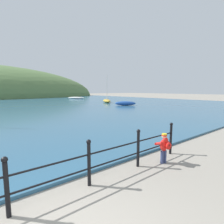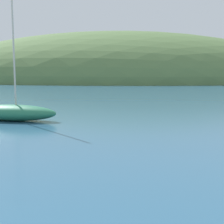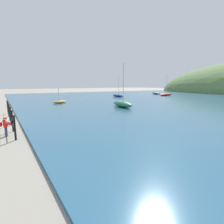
{
  "view_description": "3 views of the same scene",
  "coord_description": "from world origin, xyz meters",
  "views": [
    {
      "loc": [
        -0.66,
        -2.14,
        2.43
      ],
      "look_at": [
        4.99,
        4.96,
        1.27
      ],
      "focal_mm": 28.0,
      "sensor_mm": 36.0,
      "label": 1
    },
    {
      "loc": [
        3.22,
        0.18,
        2.05
      ],
      "look_at": [
        2.86,
        6.65,
        1.23
      ],
      "focal_mm": 50.0,
      "sensor_mm": 36.0,
      "label": 2
    },
    {
      "loc": [
        14.22,
        1.07,
        2.6
      ],
      "look_at": [
        5.37,
        6.71,
        0.94
      ],
      "focal_mm": 28.0,
      "sensor_mm": 36.0,
      "label": 3
    }
  ],
  "objects": [
    {
      "name": "water",
      "position": [
        0.0,
        32.0,
        0.05
      ],
      "size": [
        80.0,
        60.0,
        0.1
      ],
      "primitive_type": "cube",
      "color": "#2D5B7A",
      "rests_on": "ground"
    },
    {
      "name": "boat_blue_hull",
      "position": [
        -1.55,
        12.48,
        0.45
      ],
      "size": [
        3.87,
        1.49,
        4.81
      ],
      "color": "#287551",
      "rests_on": "water"
    },
    {
      "name": "far_hillside",
      "position": [
        0.0,
        68.83,
        0.0
      ],
      "size": [
        80.99,
        44.55,
        21.26
      ],
      "color": "#567542",
      "rests_on": "ground"
    }
  ]
}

